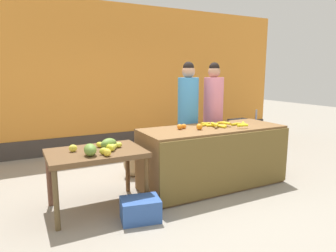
{
  "coord_description": "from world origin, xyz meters",
  "views": [
    {
      "loc": [
        -2.14,
        -3.54,
        1.68
      ],
      "look_at": [
        -0.24,
        0.15,
        0.94
      ],
      "focal_mm": 31.96,
      "sensor_mm": 36.0,
      "label": 1
    }
  ],
  "objects_px": {
    "vendor_woman_pink_shirt": "(213,116)",
    "produce_crate": "(140,209)",
    "produce_sack": "(134,160)",
    "vendor_woman_blue_shirt": "(188,118)",
    "parked_motorcycle": "(241,132)"
  },
  "relations": [
    {
      "from": "parked_motorcycle",
      "to": "produce_sack",
      "type": "xyz_separation_m",
      "value": [
        -2.68,
        -0.51,
        -0.14
      ]
    },
    {
      "from": "vendor_woman_blue_shirt",
      "to": "parked_motorcycle",
      "type": "relative_size",
      "value": 1.16
    },
    {
      "from": "vendor_woman_pink_shirt",
      "to": "produce_crate",
      "type": "xyz_separation_m",
      "value": [
        -1.88,
        -1.24,
        -0.81
      ]
    },
    {
      "from": "produce_crate",
      "to": "vendor_woman_blue_shirt",
      "type": "bearing_deg",
      "value": 41.75
    },
    {
      "from": "produce_crate",
      "to": "vendor_woman_pink_shirt",
      "type": "bearing_deg",
      "value": 33.45
    },
    {
      "from": "vendor_woman_blue_shirt",
      "to": "produce_crate",
      "type": "bearing_deg",
      "value": -138.25
    },
    {
      "from": "vendor_woman_pink_shirt",
      "to": "produce_sack",
      "type": "xyz_separation_m",
      "value": [
        -1.42,
        0.2,
        -0.67
      ]
    },
    {
      "from": "produce_crate",
      "to": "produce_sack",
      "type": "xyz_separation_m",
      "value": [
        0.47,
        1.44,
        0.14
      ]
    },
    {
      "from": "vendor_woman_pink_shirt",
      "to": "parked_motorcycle",
      "type": "relative_size",
      "value": 1.16
    },
    {
      "from": "produce_crate",
      "to": "produce_sack",
      "type": "height_order",
      "value": "produce_sack"
    },
    {
      "from": "vendor_woman_pink_shirt",
      "to": "produce_sack",
      "type": "bearing_deg",
      "value": 172.13
    },
    {
      "from": "vendor_woman_blue_shirt",
      "to": "parked_motorcycle",
      "type": "bearing_deg",
      "value": 22.74
    },
    {
      "from": "parked_motorcycle",
      "to": "vendor_woman_blue_shirt",
      "type": "bearing_deg",
      "value": -157.26
    },
    {
      "from": "vendor_woman_pink_shirt",
      "to": "parked_motorcycle",
      "type": "bearing_deg",
      "value": 29.41
    },
    {
      "from": "vendor_woman_pink_shirt",
      "to": "parked_motorcycle",
      "type": "height_order",
      "value": "vendor_woman_pink_shirt"
    }
  ]
}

